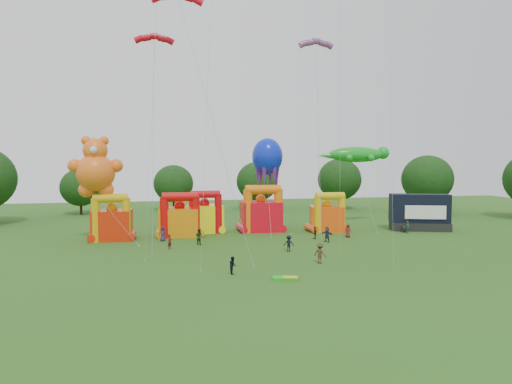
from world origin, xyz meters
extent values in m
plane|color=#2F5718|center=(0.00, 0.00, 0.00)|extent=(160.00, 160.00, 0.00)
cylinder|color=#352314|center=(37.61, 43.40, 1.86)|extent=(0.44, 0.44, 3.72)
ellipsoid|color=#153610|center=(37.61, 43.40, 6.41)|extent=(9.30, 9.30, 8.89)
cylinder|color=#352314|center=(24.69, 54.06, 1.75)|extent=(0.44, 0.44, 3.51)
ellipsoid|color=#153610|center=(24.69, 54.06, 6.04)|extent=(8.77, 8.78, 8.39)
cylinder|color=#352314|center=(8.03, 55.86, 1.65)|extent=(0.44, 0.44, 3.30)
ellipsoid|color=#153610|center=(8.03, 55.86, 5.68)|extent=(8.25, 8.25, 7.88)
cylinder|color=#352314|center=(-8.32, 57.84, 1.55)|extent=(0.44, 0.44, 3.09)
ellipsoid|color=#153610|center=(-8.32, 57.84, 5.32)|extent=(7.73, 7.72, 7.38)
cylinder|color=#352314|center=(-25.10, 54.97, 1.44)|extent=(0.44, 0.44, 2.88)
ellipsoid|color=#153610|center=(-25.10, 54.97, 4.96)|extent=(7.20, 7.20, 6.88)
cube|color=red|center=(-16.57, 26.00, 1.86)|extent=(4.85, 4.01, 3.72)
cylinder|color=#DCAB0B|center=(-18.35, 24.67, 2.66)|extent=(1.01, 1.01, 5.32)
cylinder|color=#DCAB0B|center=(-14.78, 24.67, 2.66)|extent=(1.01, 1.01, 5.32)
cylinder|color=#DCAB0B|center=(-16.57, 24.67, 5.32)|extent=(4.08, 1.06, 1.06)
sphere|color=#DCAB0B|center=(-16.57, 26.00, 4.02)|extent=(1.40, 1.40, 1.40)
cube|color=orange|center=(-8.24, 27.29, 1.84)|extent=(5.55, 4.68, 3.67)
cylinder|color=red|center=(-10.21, 25.83, 2.62)|extent=(1.11, 1.11, 5.25)
cylinder|color=red|center=(-6.27, 25.83, 2.62)|extent=(1.11, 1.11, 5.25)
cylinder|color=red|center=(-8.24, 25.83, 5.25)|extent=(4.49, 1.17, 1.17)
sphere|color=red|center=(-8.24, 27.29, 3.97)|extent=(1.40, 1.40, 1.40)
cube|color=#FFFA0D|center=(-4.77, 29.70, 1.87)|extent=(5.10, 4.42, 3.74)
cylinder|color=red|center=(-6.50, 28.41, 2.67)|extent=(0.98, 0.98, 5.34)
cylinder|color=red|center=(-3.03, 28.41, 2.67)|extent=(0.98, 0.98, 5.34)
cylinder|color=red|center=(-4.77, 28.41, 5.34)|extent=(3.96, 1.03, 1.03)
sphere|color=red|center=(-4.77, 29.70, 4.04)|extent=(1.40, 1.40, 1.40)
cube|color=red|center=(3.08, 29.41, 2.07)|extent=(5.62, 4.56, 4.14)
cylinder|color=orange|center=(0.94, 27.82, 2.96)|extent=(1.21, 1.21, 5.92)
cylinder|color=orange|center=(5.22, 27.82, 2.96)|extent=(1.21, 1.21, 5.92)
cylinder|color=orange|center=(3.08, 27.82, 5.92)|extent=(4.88, 1.27, 1.27)
sphere|color=orange|center=(3.08, 29.41, 4.44)|extent=(1.40, 1.40, 1.40)
cube|color=#F94F0D|center=(12.04, 27.30, 1.76)|extent=(5.19, 4.52, 3.52)
cylinder|color=#DFBA0B|center=(10.29, 25.99, 2.51)|extent=(0.99, 0.99, 5.02)
cylinder|color=#DFBA0B|center=(13.79, 25.99, 2.51)|extent=(0.99, 0.99, 5.02)
cylinder|color=#DFBA0B|center=(12.04, 25.99, 5.02)|extent=(3.99, 1.04, 1.04)
sphere|color=#DFBA0B|center=(12.04, 27.30, 3.82)|extent=(1.40, 1.40, 1.40)
cube|color=black|center=(25.28, 25.38, 0.55)|extent=(8.58, 5.26, 1.10)
cube|color=black|center=(25.28, 25.58, 3.11)|extent=(8.46, 4.88, 4.02)
cube|color=white|center=(25.28, 24.02, 2.71)|extent=(5.33, 1.72, 1.89)
cylinder|color=black|center=(22.06, 24.17, 0.40)|extent=(0.30, 0.90, 0.90)
cylinder|color=black|center=(28.50, 24.17, 0.40)|extent=(0.30, 0.90, 0.90)
sphere|color=orange|center=(-18.28, 25.25, 8.42)|extent=(4.58, 4.58, 4.58)
sphere|color=orange|center=(-18.28, 25.25, 11.12)|extent=(2.91, 2.91, 2.91)
sphere|color=orange|center=(-19.32, 25.25, 12.27)|extent=(1.14, 1.14, 1.14)
sphere|color=orange|center=(-17.24, 25.25, 12.27)|extent=(1.14, 1.14, 1.14)
sphere|color=orange|center=(-20.67, 25.25, 9.25)|extent=(1.66, 1.66, 1.66)
sphere|color=orange|center=(-15.89, 25.25, 9.25)|extent=(1.66, 1.66, 1.66)
sphere|color=orange|center=(-19.43, 25.25, 6.34)|extent=(1.87, 1.87, 1.87)
sphere|color=orange|center=(-17.14, 25.25, 6.34)|extent=(1.87, 1.87, 1.87)
sphere|color=white|center=(-18.28, 23.85, 11.12)|extent=(0.83, 0.83, 0.83)
ellipsoid|color=#16A020|center=(18.86, 32.92, 10.78)|extent=(9.02, 2.82, 2.40)
sphere|color=#16A020|center=(23.27, 32.92, 11.05)|extent=(1.94, 1.94, 1.94)
cone|color=#16A020|center=(14.28, 32.92, 10.61)|extent=(3.52, 1.41, 1.41)
sphere|color=#16A020|center=(20.63, 34.33, 10.25)|extent=(1.06, 1.06, 1.06)
sphere|color=#16A020|center=(20.63, 31.51, 10.25)|extent=(1.06, 1.06, 1.06)
sphere|color=#16A020|center=(17.10, 34.33, 10.25)|extent=(1.06, 1.06, 1.06)
sphere|color=#16A020|center=(17.10, 31.51, 10.25)|extent=(1.06, 1.06, 1.06)
ellipsoid|color=#0D25CB|center=(4.09, 29.73, 10.42)|extent=(4.30, 4.30, 5.16)
cone|color=#591E8C|center=(5.49, 29.73, 8.06)|extent=(0.97, 0.97, 3.44)
cone|color=#591E8C|center=(4.79, 30.94, 8.06)|extent=(0.97, 0.97, 3.44)
cone|color=#591E8C|center=(3.39, 30.94, 8.06)|extent=(0.97, 0.97, 3.44)
cone|color=#591E8C|center=(2.70, 29.73, 8.06)|extent=(0.97, 0.97, 3.44)
cone|color=#591E8C|center=(3.39, 28.52, 8.06)|extent=(0.97, 0.97, 3.44)
cone|color=#591E8C|center=(4.79, 28.52, 8.06)|extent=(0.97, 0.97, 3.44)
cube|color=green|center=(-0.50, 3.24, 0.12)|extent=(2.19, 1.47, 0.24)
cube|color=yellow|center=(-0.10, 2.94, 0.26)|extent=(1.31, 0.88, 0.10)
imported|color=#312A46|center=(-10.45, 23.71, 0.90)|extent=(0.96, 0.70, 1.81)
imported|color=#57181C|center=(-9.67, 18.52, 0.83)|extent=(0.67, 0.73, 1.67)
imported|color=#16381A|center=(-6.24, 20.42, 0.97)|extent=(1.19, 1.18, 1.94)
imported|color=black|center=(3.00, 14.51, 0.89)|extent=(1.23, 0.82, 1.77)
imported|color=#3C2C18|center=(8.36, 21.44, 0.81)|extent=(0.87, 1.00, 1.61)
imported|color=#2A2F46|center=(9.09, 19.11, 0.94)|extent=(1.45, 1.74, 1.88)
imported|color=#5C231A|center=(12.87, 21.64, 0.86)|extent=(0.89, 0.62, 1.73)
imported|color=#1B4429|center=(22.18, 23.20, 0.84)|extent=(0.72, 0.70, 1.67)
imported|color=black|center=(-4.43, 6.05, 0.77)|extent=(0.61, 0.77, 1.54)
imported|color=#49301D|center=(4.42, 8.42, 0.98)|extent=(1.36, 1.44, 1.96)
camera|label=1|loc=(-10.27, -32.76, 9.92)|focal=32.00mm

